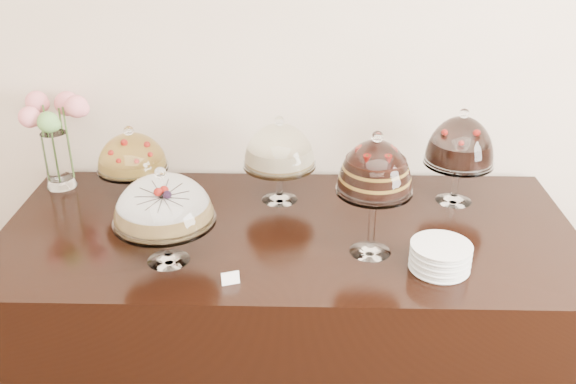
{
  "coord_description": "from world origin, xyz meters",
  "views": [
    {
      "loc": [
        -0.24,
        0.31,
        2.11
      ],
      "look_at": [
        -0.29,
        2.4,
        1.08
      ],
      "focal_mm": 40.0,
      "sensor_mm": 36.0,
      "label": 1
    }
  ],
  "objects_px": {
    "cake_stand_choco_layer": "(375,172)",
    "flower_vase": "(56,130)",
    "cake_stand_cheesecake": "(279,149)",
    "cake_stand_fruit_tart": "(132,155)",
    "cake_stand_sugar_sponge": "(163,203)",
    "display_counter": "(288,323)",
    "plate_stack": "(440,257)",
    "cake_stand_dark_choco": "(460,145)"
  },
  "relations": [
    {
      "from": "cake_stand_choco_layer",
      "to": "flower_vase",
      "type": "height_order",
      "value": "cake_stand_choco_layer"
    },
    {
      "from": "cake_stand_cheesecake",
      "to": "cake_stand_fruit_tart",
      "type": "bearing_deg",
      "value": -178.46
    },
    {
      "from": "cake_stand_sugar_sponge",
      "to": "cake_stand_choco_layer",
      "type": "height_order",
      "value": "cake_stand_choco_layer"
    },
    {
      "from": "display_counter",
      "to": "cake_stand_fruit_tart",
      "type": "xyz_separation_m",
      "value": [
        -0.64,
        0.23,
        0.65
      ]
    },
    {
      "from": "cake_stand_fruit_tart",
      "to": "display_counter",
      "type": "bearing_deg",
      "value": -19.68
    },
    {
      "from": "display_counter",
      "to": "cake_stand_sugar_sponge",
      "type": "distance_m",
      "value": 0.83
    },
    {
      "from": "display_counter",
      "to": "plate_stack",
      "type": "relative_size",
      "value": 10.88
    },
    {
      "from": "cake_stand_fruit_tart",
      "to": "plate_stack",
      "type": "bearing_deg",
      "value": -23.15
    },
    {
      "from": "cake_stand_choco_layer",
      "to": "cake_stand_cheesecake",
      "type": "relative_size",
      "value": 1.26
    },
    {
      "from": "flower_vase",
      "to": "cake_stand_choco_layer",
      "type": "bearing_deg",
      "value": -22.35
    },
    {
      "from": "plate_stack",
      "to": "cake_stand_dark_choco",
      "type": "bearing_deg",
      "value": 73.31
    },
    {
      "from": "cake_stand_sugar_sponge",
      "to": "cake_stand_cheesecake",
      "type": "height_order",
      "value": "cake_stand_cheesecake"
    },
    {
      "from": "cake_stand_sugar_sponge",
      "to": "plate_stack",
      "type": "distance_m",
      "value": 0.96
    },
    {
      "from": "display_counter",
      "to": "cake_stand_sugar_sponge",
      "type": "xyz_separation_m",
      "value": [
        -0.42,
        -0.24,
        0.67
      ]
    },
    {
      "from": "cake_stand_cheesecake",
      "to": "cake_stand_choco_layer",
      "type": "bearing_deg",
      "value": -50.05
    },
    {
      "from": "cake_stand_choco_layer",
      "to": "plate_stack",
      "type": "distance_m",
      "value": 0.37
    },
    {
      "from": "flower_vase",
      "to": "plate_stack",
      "type": "distance_m",
      "value": 1.66
    },
    {
      "from": "plate_stack",
      "to": "cake_stand_cheesecake",
      "type": "bearing_deg",
      "value": 137.8
    },
    {
      "from": "cake_stand_fruit_tart",
      "to": "flower_vase",
      "type": "distance_m",
      "value": 0.38
    },
    {
      "from": "cake_stand_sugar_sponge",
      "to": "cake_stand_cheesecake",
      "type": "relative_size",
      "value": 0.98
    },
    {
      "from": "plate_stack",
      "to": "cake_stand_fruit_tart",
      "type": "bearing_deg",
      "value": 156.85
    },
    {
      "from": "display_counter",
      "to": "cake_stand_cheesecake",
      "type": "relative_size",
      "value": 6.0
    },
    {
      "from": "cake_stand_cheesecake",
      "to": "flower_vase",
      "type": "relative_size",
      "value": 0.9
    },
    {
      "from": "display_counter",
      "to": "cake_stand_fruit_tart",
      "type": "relative_size",
      "value": 6.75
    },
    {
      "from": "cake_stand_choco_layer",
      "to": "display_counter",
      "type": "bearing_deg",
      "value": 151.6
    },
    {
      "from": "cake_stand_sugar_sponge",
      "to": "cake_stand_choco_layer",
      "type": "bearing_deg",
      "value": 6.06
    },
    {
      "from": "display_counter",
      "to": "cake_stand_sugar_sponge",
      "type": "relative_size",
      "value": 6.15
    },
    {
      "from": "display_counter",
      "to": "plate_stack",
      "type": "bearing_deg",
      "value": -27.15
    },
    {
      "from": "cake_stand_dark_choco",
      "to": "flower_vase",
      "type": "height_order",
      "value": "flower_vase"
    },
    {
      "from": "display_counter",
      "to": "flower_vase",
      "type": "height_order",
      "value": "flower_vase"
    },
    {
      "from": "cake_stand_sugar_sponge",
      "to": "cake_stand_cheesecake",
      "type": "distance_m",
      "value": 0.61
    },
    {
      "from": "cake_stand_cheesecake",
      "to": "plate_stack",
      "type": "xyz_separation_m",
      "value": [
        0.57,
        -0.51,
        -0.18
      ]
    },
    {
      "from": "cake_stand_cheesecake",
      "to": "plate_stack",
      "type": "relative_size",
      "value": 1.81
    },
    {
      "from": "cake_stand_cheesecake",
      "to": "cake_stand_dark_choco",
      "type": "relative_size",
      "value": 0.91
    },
    {
      "from": "cake_stand_cheesecake",
      "to": "plate_stack",
      "type": "bearing_deg",
      "value": -42.2
    },
    {
      "from": "display_counter",
      "to": "plate_stack",
      "type": "height_order",
      "value": "plate_stack"
    },
    {
      "from": "cake_stand_sugar_sponge",
      "to": "flower_vase",
      "type": "xyz_separation_m",
      "value": [
        -0.58,
        0.61,
        0.03
      ]
    },
    {
      "from": "cake_stand_choco_layer",
      "to": "cake_stand_sugar_sponge",
      "type": "bearing_deg",
      "value": -173.94
    },
    {
      "from": "display_counter",
      "to": "cake_stand_dark_choco",
      "type": "distance_m",
      "value": 1.01
    },
    {
      "from": "cake_stand_dark_choco",
      "to": "flower_vase",
      "type": "distance_m",
      "value": 1.68
    },
    {
      "from": "flower_vase",
      "to": "plate_stack",
      "type": "height_order",
      "value": "flower_vase"
    },
    {
      "from": "cake_stand_dark_choco",
      "to": "plate_stack",
      "type": "bearing_deg",
      "value": -106.69
    }
  ]
}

